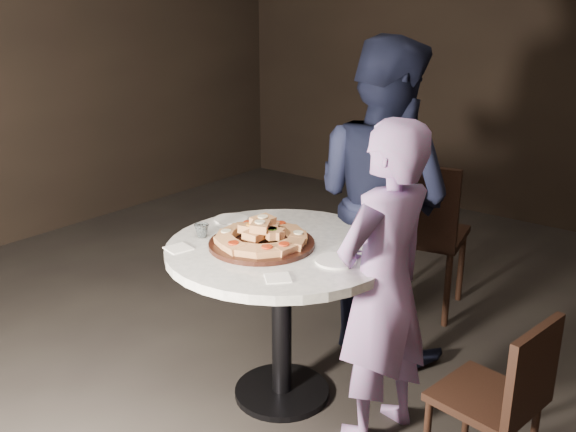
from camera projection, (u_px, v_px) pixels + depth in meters
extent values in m
plane|color=black|center=(260.00, 397.00, 3.22)|extent=(7.00, 7.00, 0.00)
cylinder|color=black|center=(282.00, 391.00, 3.24)|extent=(0.58, 0.58, 0.03)
cylinder|color=black|center=(282.00, 323.00, 3.12)|extent=(0.12, 0.12, 0.75)
cylinder|color=silver|center=(281.00, 249.00, 2.99)|extent=(1.31, 1.31, 0.04)
cylinder|color=black|center=(262.00, 244.00, 2.97)|extent=(0.50, 0.50, 0.02)
cube|color=#B37645|center=(284.00, 248.00, 2.84)|extent=(0.09, 0.11, 0.05)
cylinder|color=#B22A0E|center=(284.00, 244.00, 2.83)|extent=(0.05, 0.05, 0.01)
cube|color=#B37645|center=(295.00, 243.00, 2.90)|extent=(0.12, 0.13, 0.05)
cube|color=#B37645|center=(298.00, 237.00, 2.97)|extent=(0.13, 0.13, 0.05)
cylinder|color=beige|center=(298.00, 233.00, 2.97)|extent=(0.07, 0.07, 0.01)
cube|color=#B37645|center=(293.00, 231.00, 3.05)|extent=(0.13, 0.12, 0.05)
cube|color=#B37645|center=(281.00, 227.00, 3.10)|extent=(0.11, 0.09, 0.05)
cylinder|color=#B22A0E|center=(281.00, 223.00, 3.09)|extent=(0.05, 0.05, 0.01)
cube|color=#B37645|center=(265.00, 225.00, 3.12)|extent=(0.13, 0.13, 0.05)
cube|color=#B37645|center=(248.00, 226.00, 3.11)|extent=(0.13, 0.13, 0.05)
cylinder|color=#B22A0E|center=(248.00, 222.00, 3.10)|extent=(0.07, 0.07, 0.01)
cube|color=#B37645|center=(235.00, 230.00, 3.06)|extent=(0.09, 0.11, 0.05)
cube|color=#B37645|center=(226.00, 235.00, 2.99)|extent=(0.12, 0.13, 0.05)
cylinder|color=beige|center=(226.00, 231.00, 2.98)|extent=(0.07, 0.07, 0.01)
cube|color=#B37645|center=(226.00, 242.00, 2.91)|extent=(0.13, 0.12, 0.05)
cube|color=#B37645|center=(234.00, 247.00, 2.85)|extent=(0.12, 0.11, 0.05)
cylinder|color=#B22A0E|center=(233.00, 243.00, 2.84)|extent=(0.06, 0.06, 0.01)
cube|color=#B37645|center=(249.00, 251.00, 2.81)|extent=(0.13, 0.11, 0.05)
cube|color=#B37645|center=(267.00, 251.00, 2.80)|extent=(0.13, 0.13, 0.05)
cylinder|color=#B22A0E|center=(267.00, 247.00, 2.80)|extent=(0.07, 0.07, 0.01)
cube|color=#B37645|center=(272.00, 233.00, 2.93)|extent=(0.12, 0.10, 0.04)
cylinder|color=#2D6B1E|center=(272.00, 229.00, 2.92)|extent=(0.06, 0.06, 0.01)
cube|color=#B37645|center=(268.00, 228.00, 3.00)|extent=(0.13, 0.12, 0.04)
cylinder|color=beige|center=(268.00, 223.00, 2.99)|extent=(0.07, 0.07, 0.01)
cube|color=#B37645|center=(251.00, 229.00, 2.98)|extent=(0.12, 0.10, 0.04)
cylinder|color=orange|center=(251.00, 225.00, 2.97)|extent=(0.06, 0.06, 0.01)
cube|color=#B37645|center=(255.00, 235.00, 2.91)|extent=(0.09, 0.11, 0.04)
cylinder|color=#B22A0E|center=(255.00, 230.00, 2.90)|extent=(0.05, 0.05, 0.01)
cube|color=#B37645|center=(272.00, 233.00, 2.93)|extent=(0.13, 0.11, 0.04)
cylinder|color=#2D6B1E|center=(272.00, 229.00, 2.92)|extent=(0.06, 0.06, 0.01)
cube|color=#B37645|center=(263.00, 221.00, 2.98)|extent=(0.09, 0.11, 0.04)
cylinder|color=beige|center=(263.00, 217.00, 2.97)|extent=(0.05, 0.05, 0.01)
cube|color=#B37645|center=(260.00, 226.00, 2.91)|extent=(0.12, 0.13, 0.04)
cylinder|color=beige|center=(260.00, 222.00, 2.90)|extent=(0.07, 0.07, 0.01)
cylinder|color=white|center=(231.00, 219.00, 3.32)|extent=(0.22, 0.22, 0.01)
cylinder|color=white|center=(336.00, 261.00, 2.79)|extent=(0.24, 0.24, 0.01)
imported|color=silver|center=(202.00, 231.00, 3.08)|extent=(0.08, 0.08, 0.07)
cube|color=white|center=(178.00, 248.00, 2.94)|extent=(0.13, 0.13, 0.01)
cube|color=white|center=(278.00, 278.00, 2.63)|extent=(0.15, 0.15, 0.01)
cube|color=black|center=(426.00, 234.00, 4.02)|extent=(0.55, 0.55, 0.04)
cube|color=black|center=(419.00, 207.00, 3.74)|extent=(0.46, 0.14, 0.50)
cylinder|color=black|center=(461.00, 265.00, 4.19)|extent=(0.05, 0.05, 0.50)
cylinder|color=black|center=(402.00, 255.00, 4.35)|extent=(0.05, 0.05, 0.50)
cylinder|color=black|center=(447.00, 288.00, 3.85)|extent=(0.05, 0.05, 0.50)
cylinder|color=black|center=(384.00, 277.00, 4.01)|extent=(0.05, 0.05, 0.50)
cube|color=black|center=(485.00, 397.00, 2.57)|extent=(0.41, 0.41, 0.03)
cube|color=black|center=(533.00, 374.00, 2.38)|extent=(0.09, 0.36, 0.38)
cylinder|color=black|center=(468.00, 406.00, 2.84)|extent=(0.03, 0.03, 0.38)
imported|color=black|center=(382.00, 199.00, 3.47)|extent=(0.92, 0.76, 1.73)
imported|color=#7D649C|center=(383.00, 287.00, 2.74)|extent=(0.44, 0.59, 1.46)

